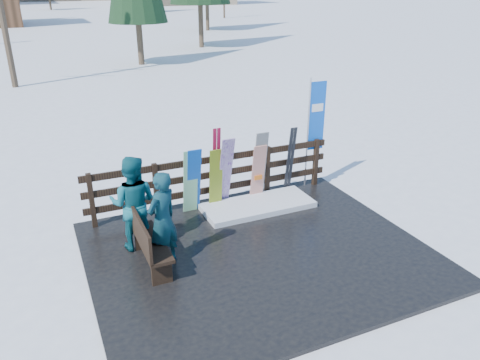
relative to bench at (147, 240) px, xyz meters
name	(u,v)px	position (x,y,z in m)	size (l,w,h in m)	color
ground	(258,255)	(1.95, -0.36, -0.60)	(700.00, 700.00, 0.00)	white
deck	(258,253)	(1.95, -0.36, -0.56)	(6.00, 5.00, 0.08)	black
fence	(214,176)	(1.95, 1.84, 0.14)	(5.60, 0.10, 1.15)	black
snow_patch	(258,205)	(2.72, 1.24, -0.46)	(2.41, 1.00, 0.12)	white
bench	(147,240)	(0.00, 0.00, 0.00)	(0.41, 1.50, 0.97)	black
snowboard_0	(194,181)	(1.41, 1.62, 0.21)	(0.29, 0.03, 1.48)	blue
snowboard_1	(190,182)	(1.33, 1.62, 0.20)	(0.31, 0.03, 1.45)	white
snowboard_2	(216,179)	(1.90, 1.62, 0.17)	(0.29, 0.03, 1.37)	#D4F81F
snowboard_3	(225,172)	(2.12, 1.62, 0.29)	(0.28, 0.03, 1.66)	white
snowboard_4	(260,166)	(2.94, 1.62, 0.29)	(0.30, 0.03, 1.63)	black
snowboard_5	(258,173)	(2.91, 1.62, 0.14)	(0.31, 0.03, 1.33)	silver
ski_pair_a	(216,168)	(1.94, 1.69, 0.39)	(0.16, 0.18, 1.80)	maroon
ski_pair_b	(290,160)	(3.75, 1.69, 0.29)	(0.17, 0.24, 1.61)	black
rental_flag	(315,120)	(4.48, 1.89, 1.09)	(0.45, 0.04, 2.60)	silver
person_front	(162,220)	(0.28, -0.05, 0.35)	(0.63, 0.41, 1.73)	#104A46
person_back	(133,203)	(-0.04, 0.71, 0.38)	(0.87, 0.68, 1.79)	#105662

